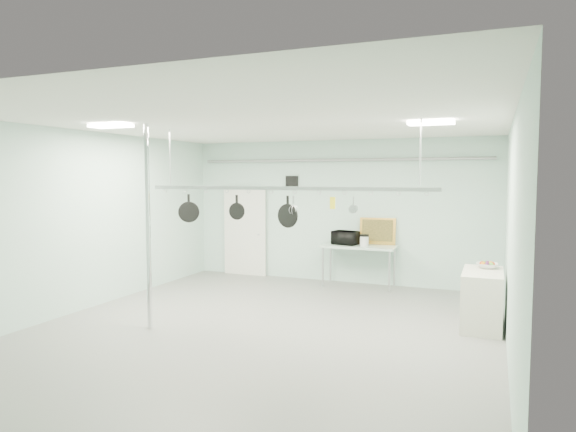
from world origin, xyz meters
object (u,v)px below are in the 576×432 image
at_px(skillet_right, 288,212).
at_px(skillet_mid, 237,207).
at_px(chrome_pole, 148,227).
at_px(microwave, 346,238).
at_px(prep_table, 359,249).
at_px(fruit_bowl, 487,266).
at_px(skillet_left, 189,209).
at_px(side_cabinet, 482,299).
at_px(coffee_canister, 364,241).
at_px(pot_rack, 283,186).

bearing_deg(skillet_right, skillet_mid, -167.56).
xyz_separation_m(chrome_pole, microwave, (2.00, 4.21, -0.55)).
bearing_deg(prep_table, fruit_bowl, -36.18).
relative_size(fruit_bowl, skillet_left, 0.70).
distance_m(microwave, skillet_right, 3.40).
bearing_deg(prep_table, side_cabinet, -40.79).
xyz_separation_m(coffee_canister, skillet_left, (-2.28, -3.19, 0.83)).
distance_m(coffee_canister, fruit_bowl, 3.05).
height_order(side_cabinet, pot_rack, pot_rack).
distance_m(pot_rack, skillet_left, 1.78).
bearing_deg(skillet_left, skillet_mid, -29.15).
bearing_deg(pot_rack, fruit_bowl, 24.89).
bearing_deg(prep_table, microwave, 178.69).
bearing_deg(chrome_pole, pot_rack, 25.35).
xyz_separation_m(prep_table, skillet_mid, (-1.22, -3.30, 1.06)).
relative_size(prep_table, skillet_right, 3.18).
bearing_deg(fruit_bowl, coffee_canister, 143.86).
distance_m(prep_table, skillet_right, 3.46).
bearing_deg(coffee_canister, skillet_mid, -113.10).
height_order(prep_table, side_cabinet, prep_table).
relative_size(prep_table, coffee_canister, 7.53).
distance_m(chrome_pole, skillet_right, 2.19).
xyz_separation_m(pot_rack, skillet_mid, (-0.82, 0.00, -0.33)).
bearing_deg(pot_rack, skillet_right, 0.00).
xyz_separation_m(chrome_pole, skillet_left, (0.16, 0.90, 0.24)).
bearing_deg(chrome_pole, side_cabinet, 22.41).
distance_m(chrome_pole, microwave, 4.69).
relative_size(chrome_pole, skillet_left, 6.54).
height_order(pot_rack, fruit_bowl, pot_rack).
bearing_deg(pot_rack, chrome_pole, -154.65).
distance_m(coffee_canister, skillet_left, 4.01).
bearing_deg(fruit_bowl, chrome_pole, -154.93).
bearing_deg(skillet_left, chrome_pole, -129.40).
relative_size(pot_rack, fruit_bowl, 14.05).
height_order(pot_rack, microwave, pot_rack).
bearing_deg(microwave, skillet_left, 72.83).
xyz_separation_m(side_cabinet, coffee_canister, (-2.41, 2.09, 0.56)).
height_order(coffee_canister, skillet_left, skillet_left).
distance_m(prep_table, microwave, 0.37).
bearing_deg(chrome_pole, skillet_right, 24.46).
distance_m(skillet_left, skillet_mid, 0.92).
bearing_deg(fruit_bowl, skillet_mid, -159.97).
xyz_separation_m(prep_table, skillet_right, (-0.32, -3.30, 1.00)).
relative_size(prep_table, pot_rack, 0.33).
distance_m(prep_table, fruit_bowl, 3.23).
bearing_deg(coffee_canister, side_cabinet, -41.00).
bearing_deg(side_cabinet, fruit_bowl, 79.31).
bearing_deg(skillet_mid, side_cabinet, 13.70).
bearing_deg(skillet_right, coffee_canister, 94.16).
height_order(coffee_canister, skillet_mid, skillet_mid).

